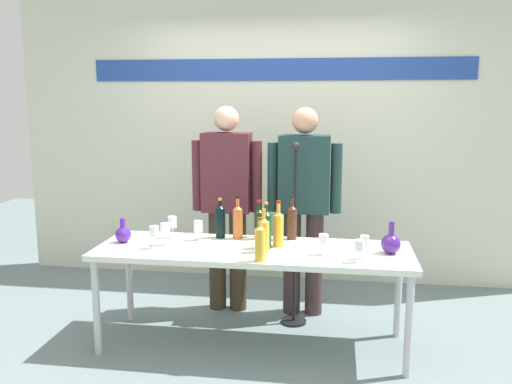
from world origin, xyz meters
The scene contains 23 objects.
ground_plane centered at (0.00, 0.00, 0.00)m, with size 10.00×10.00×0.00m, color slate.
back_wall centered at (0.00, 1.55, 1.50)m, with size 5.08×0.11×3.00m.
display_table centered at (0.00, 0.00, 0.67)m, with size 2.20×0.70×0.72m.
decanter_blue_left centered at (-0.96, 0.01, 0.79)m, with size 0.11×0.11×0.18m.
decanter_blue_right centered at (0.94, 0.01, 0.79)m, with size 0.13×0.13×0.22m.
presenter_left centered at (-0.31, 0.65, 0.96)m, with size 0.58×0.22×1.70m.
presenter_right centered at (0.31, 0.65, 0.96)m, with size 0.59×0.22×1.69m.
wine_bottle_0 centered at (-0.29, 0.25, 0.85)m, with size 0.07×0.07×0.30m.
wine_bottle_1 centered at (0.01, 0.26, 0.85)m, with size 0.07×0.07×0.30m.
wine_bottle_2 centered at (0.09, 0.02, 0.86)m, with size 0.07×0.07×0.33m.
wine_bottle_3 centered at (0.25, 0.29, 0.86)m, with size 0.07×0.07×0.33m.
wine_bottle_4 centered at (0.09, -0.08, 0.85)m, with size 0.07×0.07×0.30m.
wine_bottle_5 centered at (0.09, -0.29, 0.85)m, with size 0.07×0.07×0.29m.
wine_bottle_6 centered at (0.17, 0.08, 0.86)m, with size 0.07×0.07×0.33m.
wine_bottle_7 centered at (-0.15, 0.25, 0.86)m, with size 0.07×0.07×0.32m.
wine_glass_left_0 centered at (-0.63, -0.02, 0.83)m, with size 0.07×0.07×0.16m.
wine_glass_left_1 centered at (-0.64, 0.19, 0.84)m, with size 0.06×0.06×0.17m.
wine_glass_left_2 centered at (-0.68, -0.11, 0.84)m, with size 0.07×0.07×0.16m.
wine_glass_left_3 centered at (-0.43, 0.15, 0.82)m, with size 0.07×0.07×0.15m.
wine_glass_right_0 centered at (0.72, -0.22, 0.83)m, with size 0.07×0.07×0.15m.
wine_glass_right_1 centered at (0.76, -0.14, 0.83)m, with size 0.06×0.06×0.16m.
wine_glass_right_2 centered at (0.49, -0.09, 0.83)m, with size 0.07×0.07×0.14m.
microphone_stand centered at (0.26, 0.43, 0.47)m, with size 0.20×0.20×1.43m.
Camera 1 is at (0.56, -3.61, 1.77)m, focal length 37.87 mm.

